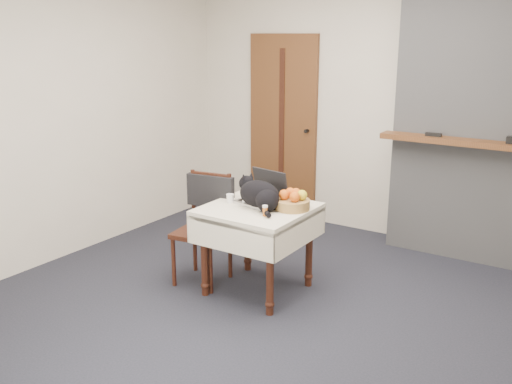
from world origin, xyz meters
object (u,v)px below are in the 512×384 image
(cream_jar, at_px, (230,198))
(pill_bottle, at_px, (265,210))
(chair, at_px, (207,212))
(cat, at_px, (260,195))
(door, at_px, (283,128))
(fruit_basket, at_px, (293,201))
(laptop, at_px, (263,195))
(side_table, at_px, (258,221))

(cream_jar, height_order, pill_bottle, pill_bottle)
(pill_bottle, xyz_separation_m, chair, (-0.66, 0.14, -0.17))
(cat, relative_size, pill_bottle, 5.65)
(door, relative_size, cat, 4.38)
(pill_bottle, distance_m, fruit_basket, 0.28)
(fruit_basket, distance_m, chair, 0.77)
(pill_bottle, relative_size, fruit_basket, 0.30)
(laptop, xyz_separation_m, cat, (0.06, -0.14, 0.04))
(door, distance_m, side_table, 2.06)
(door, relative_size, pill_bottle, 24.70)
(fruit_basket, relative_size, chair, 0.30)
(door, height_order, chair, door)
(chair, bearing_deg, pill_bottle, -21.03)
(cat, bearing_deg, cream_jar, -158.28)
(cat, height_order, fruit_basket, cat)
(side_table, xyz_separation_m, cream_jar, (-0.25, -0.02, 0.15))
(side_table, xyz_separation_m, fruit_basket, (0.25, 0.10, 0.17))
(laptop, height_order, fruit_basket, laptop)
(cream_jar, bearing_deg, chair, 179.73)
(pill_bottle, distance_m, chair, 0.69)
(cat, distance_m, cream_jar, 0.29)
(cat, bearing_deg, side_table, 172.97)
(cat, xyz_separation_m, cream_jar, (-0.28, -0.00, -0.07))
(side_table, relative_size, pill_bottle, 9.63)
(pill_bottle, relative_size, chair, 0.09)
(cream_jar, distance_m, chair, 0.29)
(door, xyz_separation_m, pill_bottle, (1.03, -1.99, -0.26))
(cat, bearing_deg, chair, -158.66)
(door, distance_m, chair, 1.93)
(laptop, bearing_deg, fruit_basket, 5.92)
(fruit_basket, bearing_deg, door, 122.76)
(laptop, xyz_separation_m, fruit_basket, (0.28, -0.02, -0.00))
(side_table, bearing_deg, chair, -178.00)
(cat, height_order, cream_jar, cat)
(laptop, distance_m, cat, 0.15)
(laptop, height_order, chair, laptop)
(door, xyz_separation_m, cat, (0.89, -1.84, -0.19))
(side_table, relative_size, fruit_basket, 2.89)
(side_table, distance_m, chair, 0.49)
(fruit_basket, bearing_deg, cream_jar, -166.51)
(door, height_order, cream_jar, door)
(cream_jar, xyz_separation_m, chair, (-0.24, 0.00, -0.16))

